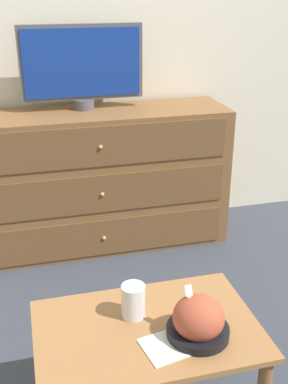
% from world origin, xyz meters
% --- Properties ---
extents(ground_plane, '(12.00, 12.00, 0.00)m').
position_xyz_m(ground_plane, '(0.00, 0.00, 0.00)').
color(ground_plane, '#383D47').
extents(wall_back, '(12.00, 0.05, 2.60)m').
position_xyz_m(wall_back, '(0.00, 0.03, 1.30)').
color(wall_back, silver).
rests_on(wall_back, ground_plane).
extents(dresser, '(1.54, 0.44, 0.82)m').
position_xyz_m(dresser, '(-0.09, -0.24, 0.41)').
color(dresser, brown).
rests_on(dresser, ground_plane).
extents(tv, '(0.68, 0.11, 0.46)m').
position_xyz_m(tv, '(-0.13, -0.17, 1.07)').
color(tv, '#515156').
rests_on(tv, dresser).
extents(coffee_table, '(0.73, 0.48, 0.44)m').
position_xyz_m(coffee_table, '(-0.15, -1.64, 0.36)').
color(coffee_table, '#9E6B3D').
rests_on(coffee_table, ground_plane).
extents(takeout_bowl, '(0.20, 0.20, 0.17)m').
position_xyz_m(takeout_bowl, '(0.00, -1.71, 0.50)').
color(takeout_bowl, black).
rests_on(takeout_bowl, coffee_table).
extents(drink_cup, '(0.08, 0.08, 0.12)m').
position_xyz_m(drink_cup, '(-0.18, -1.56, 0.49)').
color(drink_cup, '#9E6638').
rests_on(drink_cup, coffee_table).
extents(napkin, '(0.16, 0.16, 0.00)m').
position_xyz_m(napkin, '(-0.12, -1.74, 0.44)').
color(napkin, silver).
rests_on(napkin, coffee_table).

